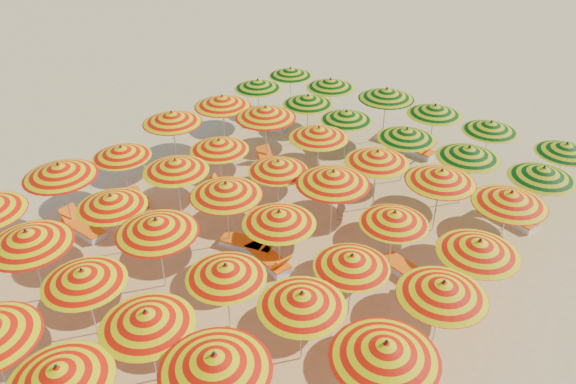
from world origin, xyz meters
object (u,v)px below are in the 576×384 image
(umbrella_7, at_px, (27,238))
(beachgoer_a, at_px, (341,202))
(lounger_3, at_px, (83,228))
(umbrella_31, at_px, (266,112))
(lounger_11, at_px, (273,165))
(lounger_7, at_px, (269,259))
(lounger_10, at_px, (445,294))
(umbrella_25, at_px, (219,145))
(umbrella_33, at_px, (377,157))
(umbrella_12, at_px, (59,170))
(lounger_12, at_px, (332,182))
(umbrella_47, at_px, (566,148))
(umbrella_14, at_px, (157,226))
(umbrella_39, at_px, (407,134))
(umbrella_16, at_px, (302,300))
(umbrella_10, at_px, (215,362))
(umbrella_19, at_px, (176,165))
(umbrella_32, at_px, (319,133))
(umbrella_41, at_px, (543,173))
(umbrella_27, at_px, (333,177))
(lounger_9, at_px, (408,271))
(lounger_5, at_px, (136,201))
(umbrella_3, at_px, (58,374))
(lounger_6, at_px, (249,244))
(umbrella_44, at_px, (387,94))
(umbrella_34, at_px, (441,176))
(umbrella_40, at_px, (469,152))
(umbrella_37, at_px, (308,100))
(umbrella_24, at_px, (172,117))
(umbrella_22, at_px, (352,261))
(umbrella_9, at_px, (146,319))
(lounger_14, at_px, (510,216))
(umbrella_38, at_px, (346,116))
(umbrella_18, at_px, (121,152))
(umbrella_13, at_px, (111,201))
(umbrella_36, at_px, (258,84))
(umbrella_15, at_px, (226,271))
(umbrella_23, at_px, (443,289))
(umbrella_43, at_px, (331,83))
(umbrella_17, at_px, (386,350))
(lounger_8, at_px, (232,193))
(lounger_15, at_px, (397,139))
(umbrella_20, at_px, (226,189))
(umbrella_28, at_px, (394,218))
(umbrella_35, at_px, (511,198))

(umbrella_7, relative_size, beachgoer_a, 2.12)
(umbrella_7, bearing_deg, lounger_3, 127.27)
(umbrella_31, relative_size, lounger_11, 1.35)
(lounger_7, bearing_deg, lounger_10, 35.12)
(umbrella_25, relative_size, lounger_11, 1.23)
(umbrella_31, bearing_deg, umbrella_33, -1.81)
(umbrella_12, height_order, umbrella_33, umbrella_12)
(lounger_12, bearing_deg, umbrella_47, 17.26)
(umbrella_14, distance_m, lounger_11, 7.65)
(umbrella_39, bearing_deg, umbrella_16, -76.39)
(umbrella_10, xyz_separation_m, umbrella_19, (-6.79, 5.06, -0.16))
(umbrella_32, distance_m, umbrella_41, 7.51)
(umbrella_27, xyz_separation_m, lounger_9, (2.95, -0.27, -2.01))
(umbrella_10, distance_m, lounger_5, 9.91)
(umbrella_3, distance_m, lounger_6, 7.62)
(umbrella_14, relative_size, umbrella_32, 1.07)
(lounger_5, xyz_separation_m, lounger_9, (9.29, 2.57, 0.00))
(umbrella_44, bearing_deg, umbrella_34, -45.04)
(umbrella_19, height_order, umbrella_40, umbrella_40)
(lounger_6, bearing_deg, umbrella_37, 96.76)
(umbrella_24, distance_m, lounger_3, 5.31)
(umbrella_3, height_order, lounger_11, umbrella_3)
(umbrella_44, xyz_separation_m, lounger_12, (0.39, -4.35, -1.99))
(umbrella_27, relative_size, umbrella_34, 1.07)
(umbrella_22, relative_size, umbrella_40, 0.92)
(umbrella_14, bearing_deg, umbrella_9, -44.36)
(umbrella_39, distance_m, lounger_14, 4.53)
(lounger_5, bearing_deg, umbrella_34, 53.38)
(umbrella_38, bearing_deg, umbrella_33, -40.68)
(umbrella_18, bearing_deg, umbrella_13, -42.45)
(umbrella_36, height_order, umbrella_40, umbrella_40)
(umbrella_7, height_order, umbrella_19, umbrella_7)
(umbrella_13, bearing_deg, umbrella_9, -28.38)
(lounger_7, bearing_deg, umbrella_9, -68.12)
(umbrella_15, bearing_deg, lounger_11, 121.93)
(umbrella_9, xyz_separation_m, umbrella_37, (-4.59, 12.15, -0.09))
(umbrella_10, height_order, umbrella_23, umbrella_10)
(umbrella_43, height_order, lounger_7, umbrella_43)
(umbrella_7, xyz_separation_m, umbrella_47, (9.49, 14.47, -0.26))
(umbrella_24, bearing_deg, umbrella_44, 53.17)
(umbrella_17, bearing_deg, umbrella_15, -179.81)
(umbrella_18, relative_size, lounger_8, 1.17)
(lounger_15, bearing_deg, umbrella_16, -75.11)
(umbrella_27, relative_size, lounger_6, 1.67)
(umbrella_47, relative_size, beachgoer_a, 1.99)
(umbrella_20, bearing_deg, umbrella_44, 89.30)
(umbrella_7, bearing_deg, umbrella_28, 46.09)
(umbrella_7, distance_m, umbrella_17, 9.58)
(umbrella_31, height_order, beachgoer_a, umbrella_31)
(umbrella_9, bearing_deg, umbrella_35, 64.91)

